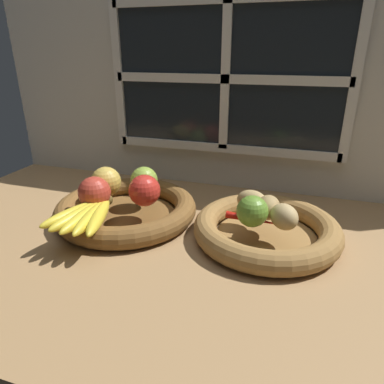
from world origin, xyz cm
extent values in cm
cube|color=#9E774C|center=(0.00, 0.00, -1.50)|extent=(140.00, 90.00, 3.00)
cube|color=silver|center=(0.00, 30.00, 27.50)|extent=(140.00, 3.00, 55.00)
cube|color=black|center=(0.00, 28.10, 31.00)|extent=(64.00, 0.80, 38.00)
cube|color=white|center=(0.00, 27.50, 31.00)|extent=(2.40, 1.20, 38.00)
cube|color=white|center=(0.00, 27.50, 31.00)|extent=(64.00, 1.20, 2.40)
cube|color=white|center=(-32.00, 27.50, 31.00)|extent=(2.40, 1.20, 40.40)
cube|color=white|center=(32.00, 27.50, 31.00)|extent=(2.40, 1.20, 40.40)
cube|color=white|center=(0.00, 27.50, 12.00)|extent=(64.00, 1.20, 2.40)
cylinder|color=brown|center=(-17.37, -0.15, 0.50)|extent=(23.64, 23.64, 1.00)
torus|color=brown|center=(-17.37, -0.15, 2.51)|extent=(33.86, 33.86, 5.03)
cylinder|color=olive|center=(16.17, -0.15, 0.50)|extent=(21.67, 21.67, 1.00)
torus|color=olive|center=(16.17, -0.15, 2.51)|extent=(31.45, 31.45, 5.03)
sphere|color=#B73828|center=(-21.58, -6.18, 8.65)|extent=(7.25, 7.25, 7.25)
sphere|color=red|center=(-11.41, -1.73, 8.66)|extent=(7.26, 7.26, 7.26)
sphere|color=gold|center=(-22.74, 0.67, 8.66)|extent=(7.26, 7.26, 7.26)
sphere|color=#8CAD3D|center=(-14.69, 5.10, 8.38)|extent=(6.70, 6.70, 6.70)
ellipsoid|color=yellow|center=(-22.38, -12.33, 6.41)|extent=(8.30, 16.65, 2.77)
ellipsoid|color=yellow|center=(-21.04, -12.69, 6.41)|extent=(5.74, 16.93, 2.77)
ellipsoid|color=yellow|center=(-19.65, -12.83, 6.41)|extent=(3.02, 16.75, 2.77)
ellipsoid|color=yellow|center=(-18.27, -12.74, 6.41)|extent=(5.26, 16.94, 2.77)
ellipsoid|color=yellow|center=(-16.92, -12.41, 6.41)|extent=(7.86, 16.74, 2.77)
sphere|color=brown|center=(-19.53, -4.48, 6.41)|extent=(2.50, 2.50, 2.50)
ellipsoid|color=#A38451|center=(16.17, -0.15, 7.58)|extent=(5.24, 6.59, 5.10)
ellipsoid|color=tan|center=(19.60, -3.59, 7.62)|extent=(7.86, 8.06, 5.19)
ellipsoid|color=tan|center=(12.30, 2.85, 7.40)|extent=(7.41, 5.54, 4.75)
sphere|color=olive|center=(13.39, -4.31, 8.24)|extent=(6.43, 6.43, 6.43)
cone|color=red|center=(13.87, -3.17, 5.84)|extent=(12.24, 3.05, 1.62)
camera|label=1|loc=(20.64, -66.95, 37.94)|focal=32.07mm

